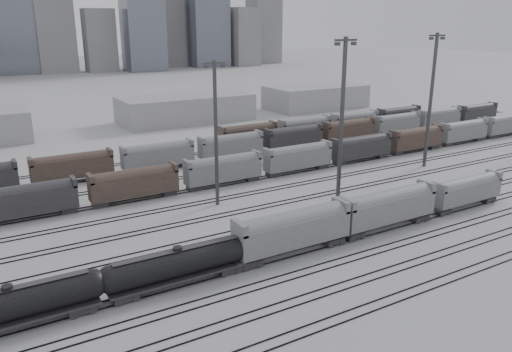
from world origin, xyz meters
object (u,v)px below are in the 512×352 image
hopper_car_b (388,206)px  hopper_car_c (467,189)px  light_mast_c (342,118)px  tank_car_a (10,306)px  tank_car_b (178,264)px  hopper_car_a (293,228)px

hopper_car_b → hopper_car_c: 17.64m
hopper_car_b → light_mast_c: 16.81m
hopper_car_c → hopper_car_b: bearing=180.0°
hopper_car_b → light_mast_c: light_mast_c is taller
tank_car_a → hopper_car_c: bearing=0.0°
hopper_car_c → tank_car_b: bearing=180.0°
tank_car_a → hopper_car_b: (50.36, 0.00, 0.92)m
hopper_car_a → hopper_car_c: bearing=0.0°
tank_car_a → hopper_car_a: 33.54m
tank_car_a → hopper_car_a: (33.53, -0.00, 0.96)m
tank_car_b → light_mast_c: (34.08, 12.80, 11.78)m
hopper_car_a → hopper_car_c: size_ratio=1.16×
tank_car_b → light_mast_c: size_ratio=0.68×
hopper_car_a → light_mast_c: light_mast_c is taller
tank_car_a → tank_car_b: bearing=0.0°
tank_car_b → hopper_car_a: (15.94, -0.00, 1.01)m
hopper_car_b → tank_car_a: bearing=180.0°
tank_car_a → hopper_car_b: 50.36m
hopper_car_a → tank_car_a: bearing=180.0°
tank_car_b → hopper_car_c: (50.40, 0.00, 0.49)m
hopper_car_c → tank_car_a: bearing=180.0°
tank_car_a → tank_car_b: size_ratio=1.02×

